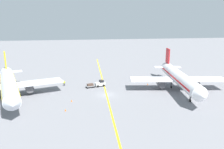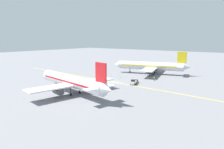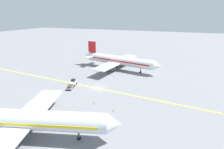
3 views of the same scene
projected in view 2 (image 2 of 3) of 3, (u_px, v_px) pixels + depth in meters
The scene contains 10 objects.
ground_plane at pixel (114, 82), 83.00m from camera, with size 400.00×400.00×0.00m, color slate.
apron_yellow_centreline at pixel (114, 82), 83.00m from camera, with size 0.40×120.00×0.01m, color yellow.
airplane_at_gate at pixel (72, 82), 65.14m from camera, with size 28.48×35.41×10.60m.
airplane_adjacent_stand at pixel (151, 66), 100.81m from camera, with size 28.32×34.87×10.60m.
baggage_tug_white at pixel (133, 82), 78.23m from camera, with size 3.30×2.41×2.11m.
baggage_cart_trailing at pixel (136, 81), 81.28m from camera, with size 2.88×2.06×1.24m.
ground_crew_worker at pixel (154, 79), 85.25m from camera, with size 0.58×0.22×1.68m.
traffic_cone_near_nose at pixel (120, 77), 92.50m from camera, with size 0.32×0.32×0.55m, color orange.
traffic_cone_mid_apron at pixel (111, 75), 97.13m from camera, with size 0.32×0.32×0.55m, color orange.
traffic_cone_by_wingtip at pixel (104, 91), 67.40m from camera, with size 0.32×0.32×0.55m, color orange.
Camera 2 is at (-64.98, -48.92, 16.77)m, focal length 35.00 mm.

